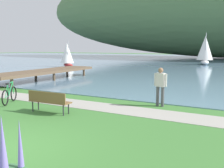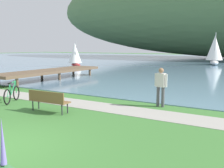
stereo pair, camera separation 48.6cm
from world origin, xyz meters
name	(u,v)px [view 1 (the left image)]	position (x,y,z in m)	size (l,w,h in m)	color
bay_water	(221,61)	(0.00, 47.24, 0.02)	(180.00, 80.00, 0.04)	#6B8EA8
shoreline_path	(106,107)	(0.00, 5.42, 0.01)	(60.00, 1.50, 0.01)	#A39E93
park_bench_near_camera	(49,100)	(-1.50, 3.50, 0.52)	(1.82, 0.56, 0.88)	brown
bicycle_leaning_near_bench	(10,95)	(-4.38, 4.01, 0.40)	(0.93, 1.57, 1.01)	black
person_at_shoreline	(160,84)	(1.96, 6.80, 0.98)	(0.60, 0.28, 1.71)	#4C4C51
sailboat_mid_bay	(67,55)	(-16.04, 22.94, 1.63)	(2.85, 2.46, 3.38)	#B22323
sailboat_toward_hillside	(205,50)	(-1.17, 36.62, 2.23)	(2.88, 4.11, 4.65)	white
pier_dock	(45,72)	(-9.00, 11.24, 0.69)	(2.40, 10.00, 0.80)	brown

